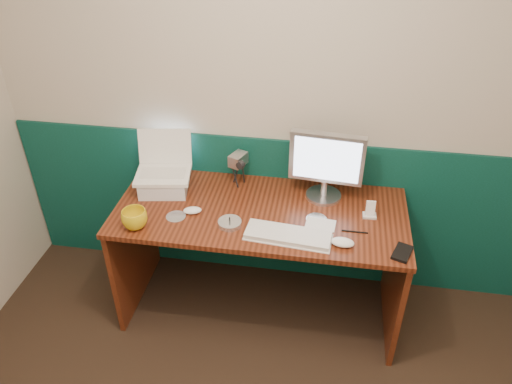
% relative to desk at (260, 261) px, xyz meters
% --- Properties ---
extents(back_wall, '(3.50, 0.04, 2.50)m').
position_rel_desk_xyz_m(back_wall, '(0.15, 0.37, 0.88)').
color(back_wall, '#C0B4A2').
rests_on(back_wall, ground).
extents(wainscot, '(3.48, 0.02, 1.00)m').
position_rel_desk_xyz_m(wainscot, '(0.15, 0.36, 0.12)').
color(wainscot, '#083729').
rests_on(wainscot, ground).
extents(desk, '(1.60, 0.70, 0.75)m').
position_rel_desk_xyz_m(desk, '(0.00, 0.00, 0.00)').
color(desk, '#3E170B').
rests_on(desk, ground).
extents(laptop_riser, '(0.30, 0.27, 0.09)m').
position_rel_desk_xyz_m(laptop_riser, '(-0.58, 0.11, 0.42)').
color(laptop_riser, white).
rests_on(laptop_riser, desk).
extents(laptop, '(0.34, 0.28, 0.26)m').
position_rel_desk_xyz_m(laptop, '(-0.58, 0.11, 0.59)').
color(laptop, white).
rests_on(laptop, laptop_riser).
extents(monitor, '(0.41, 0.15, 0.40)m').
position_rel_desk_xyz_m(monitor, '(0.34, 0.19, 0.58)').
color(monitor, silver).
rests_on(monitor, desk).
extents(keyboard, '(0.45, 0.18, 0.03)m').
position_rel_desk_xyz_m(keyboard, '(0.18, -0.21, 0.39)').
color(keyboard, white).
rests_on(keyboard, desk).
extents(mouse_right, '(0.12, 0.08, 0.04)m').
position_rel_desk_xyz_m(mouse_right, '(0.45, -0.23, 0.39)').
color(mouse_right, white).
rests_on(mouse_right, desk).
extents(mouse_left, '(0.11, 0.08, 0.03)m').
position_rel_desk_xyz_m(mouse_left, '(-0.36, -0.08, 0.39)').
color(mouse_left, white).
rests_on(mouse_left, desk).
extents(mug, '(0.16, 0.16, 0.11)m').
position_rel_desk_xyz_m(mug, '(-0.62, -0.25, 0.43)').
color(mug, gold).
rests_on(mug, desk).
extents(camcorder, '(0.15, 0.17, 0.22)m').
position_rel_desk_xyz_m(camcorder, '(-0.17, 0.24, 0.48)').
color(camcorder, '#B4B4B9').
rests_on(camcorder, desk).
extents(cd_spindle, '(0.12, 0.12, 0.03)m').
position_rel_desk_xyz_m(cd_spindle, '(-0.14, -0.16, 0.39)').
color(cd_spindle, silver).
rests_on(cd_spindle, desk).
extents(cd_loose_a, '(0.11, 0.11, 0.00)m').
position_rel_desk_xyz_m(cd_loose_a, '(-0.44, -0.13, 0.38)').
color(cd_loose_a, '#B2B7C3').
rests_on(cd_loose_a, desk).
extents(cd_loose_b, '(0.11, 0.11, 0.00)m').
position_rel_desk_xyz_m(cd_loose_b, '(0.31, -0.03, 0.38)').
color(cd_loose_b, silver).
rests_on(cd_loose_b, desk).
extents(pen, '(0.13, 0.01, 0.01)m').
position_rel_desk_xyz_m(pen, '(0.51, -0.11, 0.38)').
color(pen, black).
rests_on(pen, desk).
extents(papers, '(0.16, 0.12, 0.00)m').
position_rel_desk_xyz_m(papers, '(0.33, -0.08, 0.38)').
color(papers, white).
rests_on(papers, desk).
extents(dock, '(0.07, 0.06, 0.01)m').
position_rel_desk_xyz_m(dock, '(0.59, 0.04, 0.38)').
color(dock, silver).
rests_on(dock, desk).
extents(music_player, '(0.05, 0.03, 0.09)m').
position_rel_desk_xyz_m(music_player, '(0.59, 0.04, 0.43)').
color(music_player, white).
rests_on(music_player, dock).
extents(pda, '(0.12, 0.15, 0.02)m').
position_rel_desk_xyz_m(pda, '(0.74, -0.25, 0.38)').
color(pda, black).
rests_on(pda, desk).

